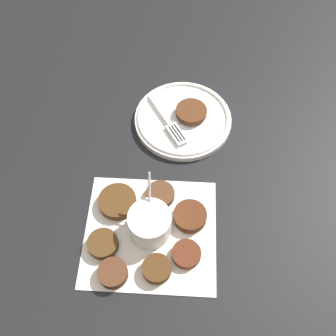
% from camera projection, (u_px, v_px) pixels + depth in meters
% --- Properties ---
extents(ground_plane, '(4.00, 4.00, 0.00)m').
position_uv_depth(ground_plane, '(161.00, 238.00, 0.82)').
color(ground_plane, black).
extents(napkin, '(0.32, 0.30, 0.00)m').
position_uv_depth(napkin, '(150.00, 232.00, 0.83)').
color(napkin, silver).
rests_on(napkin, ground_plane).
extents(sauce_bowl, '(0.10, 0.12, 0.11)m').
position_uv_depth(sauce_bowl, '(150.00, 224.00, 0.80)').
color(sauce_bowl, white).
rests_on(sauce_bowl, napkin).
extents(fritter_0, '(0.06, 0.06, 0.02)m').
position_uv_depth(fritter_0, '(157.00, 269.00, 0.77)').
color(fritter_0, '#492E16').
rests_on(fritter_0, napkin).
extents(fritter_1, '(0.07, 0.07, 0.02)m').
position_uv_depth(fritter_1, '(190.00, 216.00, 0.83)').
color(fritter_1, '#4D2916').
rests_on(fritter_1, napkin).
extents(fritter_2, '(0.08, 0.08, 0.02)m').
position_uv_depth(fritter_2, '(117.00, 202.00, 0.85)').
color(fritter_2, '#4C3017').
rests_on(fritter_2, napkin).
extents(fritter_3, '(0.06, 0.06, 0.02)m').
position_uv_depth(fritter_3, '(103.00, 242.00, 0.80)').
color(fritter_3, '#4A3118').
rests_on(fritter_3, napkin).
extents(fritter_4, '(0.06, 0.06, 0.02)m').
position_uv_depth(fritter_4, '(186.00, 254.00, 0.79)').
color(fritter_4, '#542919').
rests_on(fritter_4, napkin).
extents(fritter_5, '(0.06, 0.06, 0.02)m').
position_uv_depth(fritter_5, '(160.00, 194.00, 0.86)').
color(fritter_5, '#50311D').
rests_on(fritter_5, napkin).
extents(fritter_6, '(0.06, 0.06, 0.02)m').
position_uv_depth(fritter_6, '(113.00, 273.00, 0.77)').
color(fritter_6, '#4F2E1D').
rests_on(fritter_6, napkin).
extents(serving_plate, '(0.24, 0.24, 0.02)m').
position_uv_depth(serving_plate, '(183.00, 119.00, 0.97)').
color(serving_plate, white).
rests_on(serving_plate, ground_plane).
extents(fritter_on_plate, '(0.08, 0.08, 0.01)m').
position_uv_depth(fritter_on_plate, '(191.00, 112.00, 0.96)').
color(fritter_on_plate, '#512D19').
rests_on(fritter_on_plate, serving_plate).
extents(fork, '(0.08, 0.17, 0.00)m').
position_uv_depth(fork, '(170.00, 124.00, 0.95)').
color(fork, silver).
rests_on(fork, serving_plate).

